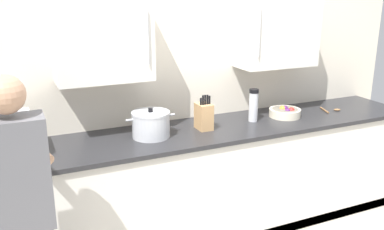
{
  "coord_description": "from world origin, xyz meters",
  "views": [
    {
      "loc": [
        -1.43,
        -2.17,
        2.05
      ],
      "look_at": [
        -0.15,
        0.69,
        1.1
      ],
      "focal_mm": 39.13,
      "sensor_mm": 36.0,
      "label": 1
    }
  ],
  "objects_px": {
    "knife_block": "(204,116)",
    "fruit_bowl": "(285,112)",
    "wooden_spoon": "(332,110)",
    "thermos_flask": "(253,105)",
    "stock_pot": "(151,124)",
    "person_figure": "(18,198)"
  },
  "relations": [
    {
      "from": "wooden_spoon",
      "to": "fruit_bowl",
      "type": "distance_m",
      "value": 0.51
    },
    {
      "from": "knife_block",
      "to": "wooden_spoon",
      "type": "height_order",
      "value": "knife_block"
    },
    {
      "from": "knife_block",
      "to": "stock_pot",
      "type": "relative_size",
      "value": 0.75
    },
    {
      "from": "stock_pot",
      "to": "person_figure",
      "type": "distance_m",
      "value": 1.22
    },
    {
      "from": "stock_pot",
      "to": "fruit_bowl",
      "type": "height_order",
      "value": "stock_pot"
    },
    {
      "from": "thermos_flask",
      "to": "fruit_bowl",
      "type": "bearing_deg",
      "value": -0.69
    },
    {
      "from": "knife_block",
      "to": "person_figure",
      "type": "xyz_separation_m",
      "value": [
        -1.44,
        -0.71,
        -0.08
      ]
    },
    {
      "from": "wooden_spoon",
      "to": "thermos_flask",
      "type": "bearing_deg",
      "value": 177.73
    },
    {
      "from": "person_figure",
      "to": "thermos_flask",
      "type": "bearing_deg",
      "value": 20.8
    },
    {
      "from": "knife_block",
      "to": "wooden_spoon",
      "type": "bearing_deg",
      "value": -0.68
    },
    {
      "from": "stock_pot",
      "to": "fruit_bowl",
      "type": "bearing_deg",
      "value": 0.73
    },
    {
      "from": "wooden_spoon",
      "to": "thermos_flask",
      "type": "xyz_separation_m",
      "value": [
        -0.84,
        0.03,
        0.13
      ]
    },
    {
      "from": "knife_block",
      "to": "wooden_spoon",
      "type": "xyz_separation_m",
      "value": [
        1.32,
        -0.02,
        -0.1
      ]
    },
    {
      "from": "knife_block",
      "to": "fruit_bowl",
      "type": "bearing_deg",
      "value": 0.97
    },
    {
      "from": "thermos_flask",
      "to": "fruit_bowl",
      "type": "height_order",
      "value": "thermos_flask"
    },
    {
      "from": "stock_pot",
      "to": "fruit_bowl",
      "type": "relative_size",
      "value": 1.4
    },
    {
      "from": "wooden_spoon",
      "to": "person_figure",
      "type": "relative_size",
      "value": 0.11
    },
    {
      "from": "wooden_spoon",
      "to": "person_figure",
      "type": "distance_m",
      "value": 2.85
    },
    {
      "from": "stock_pot",
      "to": "knife_block",
      "type": "bearing_deg",
      "value": 0.28
    },
    {
      "from": "knife_block",
      "to": "fruit_bowl",
      "type": "relative_size",
      "value": 1.04
    },
    {
      "from": "knife_block",
      "to": "stock_pot",
      "type": "bearing_deg",
      "value": -179.72
    },
    {
      "from": "knife_block",
      "to": "wooden_spoon",
      "type": "distance_m",
      "value": 1.33
    }
  ]
}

